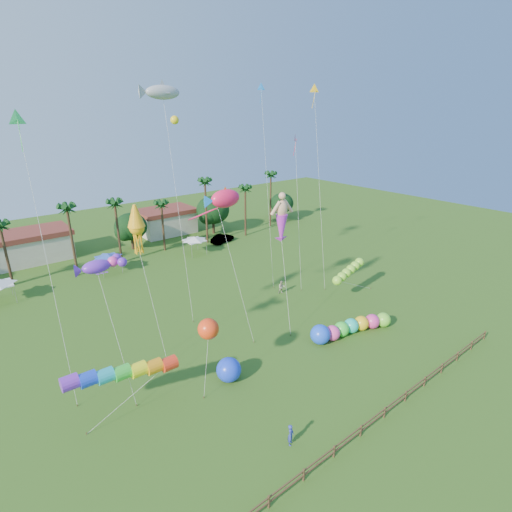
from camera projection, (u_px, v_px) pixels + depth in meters
ground at (326, 380)px, 35.81m from camera, size 160.00×160.00×0.00m
tree_line at (147, 224)px, 68.44m from camera, size 69.46×8.91×11.00m
buildings_row at (98, 236)px, 69.66m from camera, size 35.00×7.00×4.00m
tent_row at (109, 256)px, 57.74m from camera, size 31.00×4.00×0.60m
fence at (385, 411)px, 31.23m from camera, size 36.12×0.12×1.00m
car_b at (222, 238)px, 72.20m from camera, size 4.99×2.84×1.56m
spectator_a at (291, 435)px, 28.69m from camera, size 0.74×0.70×1.69m
spectator_b at (282, 287)px, 52.26m from camera, size 1.08×1.01×1.78m
caterpillar_inflatable at (348, 328)px, 42.67m from camera, size 10.11×4.15×2.08m
blue_ball at (229, 370)px, 35.39m from camera, size 2.22×2.22×2.22m
rainbow_tube at (145, 374)px, 31.25m from camera, size 9.10×2.75×3.95m
green_worm at (337, 281)px, 48.79m from camera, size 10.31×2.14×3.82m
orange_ball_kite at (208, 329)px, 32.55m from camera, size 2.08×1.86×6.87m
merman_kite at (282, 221)px, 42.60m from camera, size 3.14×4.88×14.21m
fish_kite at (225, 199)px, 40.15m from camera, size 5.25×6.36×15.41m
shark_kite at (163, 92)px, 41.58m from camera, size 5.31×6.67×25.38m
squid_kite at (137, 228)px, 36.57m from camera, size 1.67×5.00×14.88m
lobster_kite at (97, 267)px, 31.14m from camera, size 4.40×5.42×12.04m
delta_kite_red at (295, 141)px, 49.76m from camera, size 1.81×3.83×20.04m
delta_kite_yellow at (314, 93)px, 48.56m from camera, size 1.39×4.86×25.72m
delta_kite_green at (18, 124)px, 27.74m from camera, size 1.38×3.82×22.87m
delta_kite_blue at (262, 93)px, 48.29m from camera, size 1.12×3.75×25.82m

